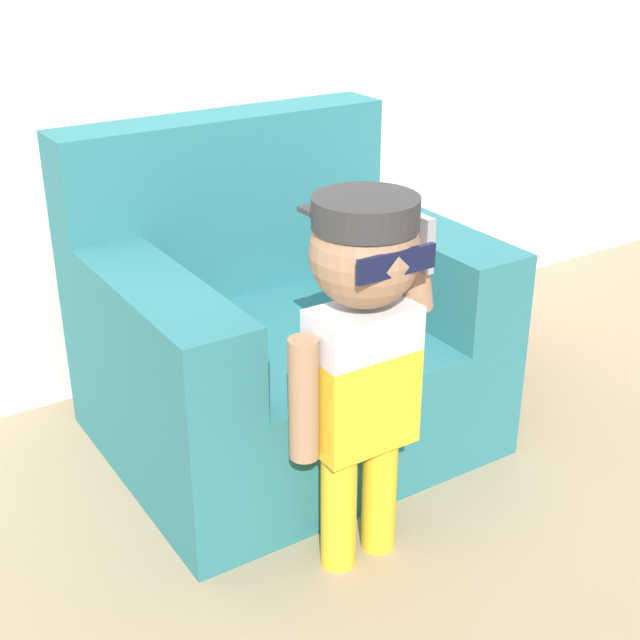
% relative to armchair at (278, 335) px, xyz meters
% --- Properties ---
extents(ground_plane, '(10.00, 10.00, 0.00)m').
position_rel_armchair_xyz_m(ground_plane, '(0.21, -0.16, -0.33)').
color(ground_plane, '#998466').
extents(armchair, '(1.07, 0.92, 0.95)m').
position_rel_armchair_xyz_m(armchair, '(0.00, 0.00, 0.00)').
color(armchair, '#286B70').
rests_on(armchair, ground_plane).
extents(person_child, '(0.39, 0.29, 0.96)m').
position_rel_armchair_xyz_m(person_child, '(-0.14, -0.64, 0.31)').
color(person_child, gold).
rests_on(person_child, ground_plane).
extents(side_table, '(0.44, 0.44, 0.44)m').
position_rel_armchair_xyz_m(side_table, '(0.83, 0.04, -0.06)').
color(side_table, beige).
rests_on(side_table, ground_plane).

